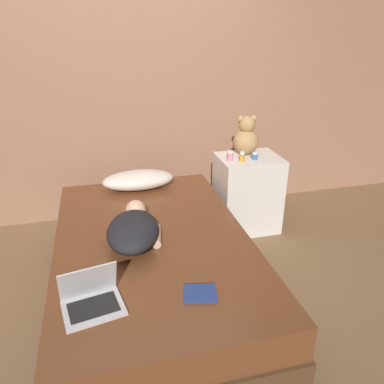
# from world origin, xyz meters

# --- Properties ---
(ground_plane) EXTENTS (12.00, 12.00, 0.00)m
(ground_plane) POSITION_xyz_m (0.00, 0.00, 0.00)
(ground_plane) COLOR brown
(wall_back) EXTENTS (8.00, 0.06, 2.60)m
(wall_back) POSITION_xyz_m (0.00, 1.32, 1.30)
(wall_back) COLOR #996B51
(wall_back) RESTS_ON ground_plane
(bed) EXTENTS (1.30, 2.08, 0.45)m
(bed) POSITION_xyz_m (0.00, 0.00, 0.22)
(bed) COLOR #4C331E
(bed) RESTS_ON ground_plane
(nightstand) EXTENTS (0.54, 0.44, 0.70)m
(nightstand) POSITION_xyz_m (0.98, 0.72, 0.35)
(nightstand) COLOR silver
(nightstand) RESTS_ON ground_plane
(pillow) EXTENTS (0.61, 0.29, 0.16)m
(pillow) POSITION_xyz_m (0.01, 0.83, 0.53)
(pillow) COLOR beige
(pillow) RESTS_ON bed
(person_lying) EXTENTS (0.42, 0.67, 0.17)m
(person_lying) POSITION_xyz_m (-0.12, -0.01, 0.54)
(person_lying) COLOR black
(person_lying) RESTS_ON bed
(laptop) EXTENTS (0.33, 0.28, 0.23)m
(laptop) POSITION_xyz_m (-0.40, -0.60, 0.51)
(laptop) COLOR silver
(laptop) RESTS_ON bed
(teddy_bear) EXTENTS (0.23, 0.23, 0.35)m
(teddy_bear) POSITION_xyz_m (0.98, 0.81, 0.85)
(teddy_bear) COLOR tan
(teddy_bear) RESTS_ON nightstand
(bottle_pink) EXTENTS (0.05, 0.05, 0.09)m
(bottle_pink) POSITION_xyz_m (0.78, 0.67, 0.74)
(bottle_pink) COLOR pink
(bottle_pink) RESTS_ON nightstand
(bottle_amber) EXTENTS (0.04, 0.04, 0.08)m
(bottle_amber) POSITION_xyz_m (0.88, 0.63, 0.74)
(bottle_amber) COLOR gold
(bottle_amber) RESTS_ON nightstand
(bottle_blue) EXTENTS (0.05, 0.05, 0.06)m
(bottle_blue) POSITION_xyz_m (1.00, 0.65, 0.73)
(bottle_blue) COLOR #3866B2
(bottle_blue) RESTS_ON nightstand
(book) EXTENTS (0.20, 0.17, 0.02)m
(book) POSITION_xyz_m (0.16, -0.65, 0.47)
(book) COLOR navy
(book) RESTS_ON bed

